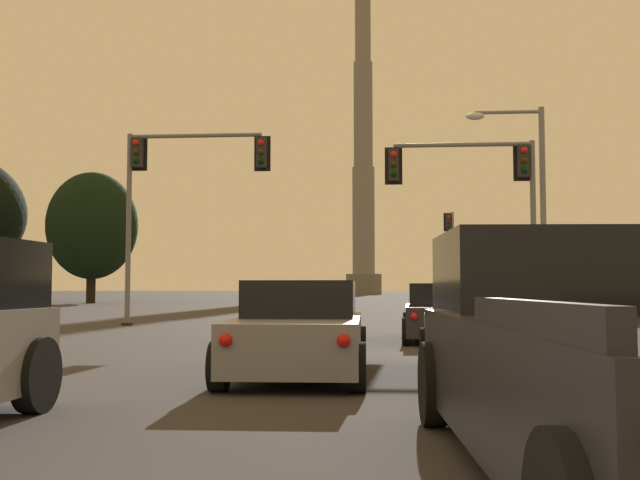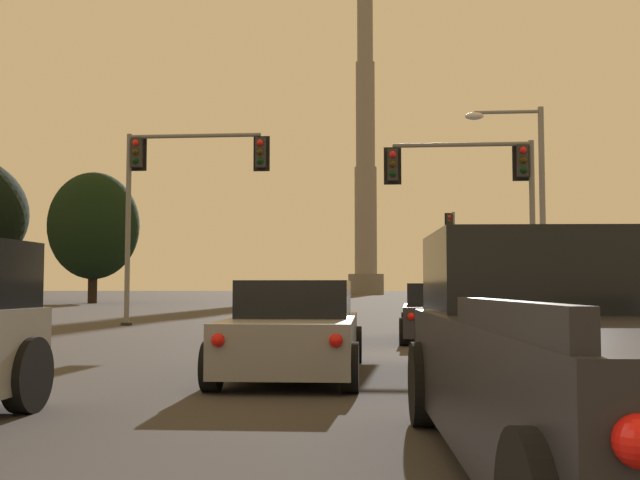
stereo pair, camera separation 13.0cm
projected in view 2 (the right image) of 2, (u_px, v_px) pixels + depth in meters
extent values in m
cube|color=#232328|center=(605.00, 388.00, 4.94)|extent=(2.26, 5.49, 0.88)
cube|color=black|center=(536.00, 272.00, 6.74)|extent=(1.93, 1.89, 0.72)
cube|color=#232328|center=(505.00, 317.00, 3.63)|extent=(0.22, 2.43, 0.16)
cylinder|color=black|center=(423.00, 384.00, 7.15)|extent=(0.26, 0.81, 0.80)
cylinder|color=black|center=(630.00, 385.00, 7.09)|extent=(0.26, 0.81, 0.80)
sphere|color=red|center=(640.00, 441.00, 2.27)|extent=(0.17, 0.17, 0.17)
cube|color=#4C4F54|center=(310.00, 320.00, 18.26)|extent=(1.79, 4.03, 0.72)
cube|color=black|center=(308.00, 294.00, 17.90)|extent=(1.59, 1.93, 0.55)
cylinder|color=black|center=(286.00, 326.00, 19.94)|extent=(0.23, 0.60, 0.60)
cylinder|color=black|center=(348.00, 326.00, 19.77)|extent=(0.23, 0.60, 0.60)
cylinder|color=black|center=(264.00, 333.00, 16.72)|extent=(0.23, 0.60, 0.60)
cylinder|color=black|center=(339.00, 334.00, 16.55)|extent=(0.23, 0.60, 0.60)
sphere|color=red|center=(268.00, 317.00, 16.33)|extent=(0.17, 0.17, 0.17)
sphere|color=red|center=(330.00, 317.00, 16.20)|extent=(0.17, 0.17, 0.17)
cube|color=#232328|center=(440.00, 319.00, 18.86)|extent=(1.97, 4.66, 0.70)
cube|color=black|center=(439.00, 294.00, 19.12)|extent=(1.70, 2.26, 0.55)
cylinder|color=black|center=(405.00, 324.00, 20.83)|extent=(0.24, 0.65, 0.64)
cylinder|color=black|center=(470.00, 324.00, 20.62)|extent=(0.24, 0.65, 0.64)
cylinder|color=black|center=(404.00, 332.00, 17.07)|extent=(0.24, 0.65, 0.64)
cylinder|color=black|center=(483.00, 332.00, 16.85)|extent=(0.24, 0.65, 0.64)
sphere|color=red|center=(411.00, 316.00, 16.65)|extent=(0.17, 0.17, 0.17)
sphere|color=red|center=(477.00, 317.00, 16.48)|extent=(0.17, 0.17, 0.17)
cube|color=gray|center=(490.00, 343.00, 10.77)|extent=(1.81, 4.60, 0.70)
cube|color=black|center=(488.00, 299.00, 11.04)|extent=(1.62, 2.20, 0.55)
cylinder|color=black|center=(422.00, 347.00, 12.72)|extent=(0.22, 0.64, 0.64)
cylinder|color=black|center=(527.00, 347.00, 12.57)|extent=(0.22, 0.64, 0.64)
cylinder|color=black|center=(439.00, 371.00, 8.94)|extent=(0.22, 0.64, 0.64)
cylinder|color=black|center=(590.00, 373.00, 8.79)|extent=(0.22, 0.64, 0.64)
sphere|color=red|center=(456.00, 344.00, 8.53)|extent=(0.17, 0.17, 0.17)
sphere|color=red|center=(585.00, 345.00, 8.41)|extent=(0.17, 0.17, 0.17)
cube|color=gray|center=(295.00, 340.00, 11.36)|extent=(1.89, 4.63, 0.70)
cube|color=black|center=(297.00, 299.00, 11.63)|extent=(1.66, 2.23, 0.55)
cylinder|color=black|center=(257.00, 344.00, 13.30)|extent=(0.23, 0.64, 0.64)
cylinder|color=black|center=(355.00, 344.00, 13.18)|extent=(0.23, 0.64, 0.64)
cylinder|color=black|center=(212.00, 366.00, 9.51)|extent=(0.23, 0.64, 0.64)
cylinder|color=black|center=(350.00, 367.00, 9.40)|extent=(0.23, 0.64, 0.64)
sphere|color=red|center=(218.00, 340.00, 9.11)|extent=(0.17, 0.17, 0.17)
sphere|color=red|center=(336.00, 341.00, 9.01)|extent=(0.17, 0.17, 0.17)
cylinder|color=black|center=(28.00, 375.00, 7.90)|extent=(0.22, 0.80, 0.80)
cylinder|color=slate|center=(454.00, 260.00, 50.22)|extent=(0.18, 0.18, 6.42)
cylinder|color=black|center=(455.00, 307.00, 50.02)|extent=(0.40, 0.40, 0.10)
cube|color=#282828|center=(449.00, 222.00, 50.41)|extent=(0.34, 0.34, 1.04)
cube|color=black|center=(449.00, 222.00, 50.59)|extent=(0.58, 0.03, 1.25)
sphere|color=red|center=(449.00, 217.00, 50.24)|extent=(0.22, 0.22, 0.22)
sphere|color=#352604|center=(449.00, 222.00, 50.22)|extent=(0.22, 0.22, 0.22)
sphere|color=black|center=(450.00, 226.00, 50.20)|extent=(0.22, 0.22, 0.22)
cylinder|color=slate|center=(128.00, 229.00, 26.36)|extent=(0.18, 0.18, 6.77)
cylinder|color=black|center=(126.00, 324.00, 26.15)|extent=(0.40, 0.40, 0.10)
cube|color=#282828|center=(137.00, 153.00, 26.51)|extent=(0.34, 0.34, 1.04)
cube|color=black|center=(139.00, 154.00, 26.69)|extent=(0.58, 0.03, 1.25)
sphere|color=red|center=(136.00, 143.00, 26.34)|extent=(0.22, 0.22, 0.22)
sphere|color=#352604|center=(135.00, 152.00, 26.32)|extent=(0.22, 0.22, 0.22)
sphere|color=black|center=(135.00, 161.00, 26.30)|extent=(0.22, 0.22, 0.22)
cylinder|color=slate|center=(195.00, 136.00, 26.37)|extent=(4.72, 0.14, 0.14)
sphere|color=slate|center=(129.00, 137.00, 26.57)|extent=(0.18, 0.18, 0.18)
cube|color=#282828|center=(261.00, 153.00, 26.13)|extent=(0.34, 0.34, 1.04)
cube|color=black|center=(262.00, 154.00, 26.31)|extent=(0.58, 0.03, 1.25)
sphere|color=red|center=(260.00, 143.00, 25.96)|extent=(0.22, 0.22, 0.22)
sphere|color=#352604|center=(260.00, 152.00, 25.94)|extent=(0.22, 0.22, 0.22)
sphere|color=black|center=(260.00, 161.00, 25.92)|extent=(0.22, 0.22, 0.22)
cylinder|color=slate|center=(533.00, 234.00, 24.08)|extent=(0.18, 0.18, 6.09)
cylinder|color=black|center=(534.00, 327.00, 23.88)|extent=(0.40, 0.40, 0.10)
cube|color=#282828|center=(522.00, 161.00, 24.25)|extent=(0.34, 0.34, 1.04)
cube|color=black|center=(521.00, 162.00, 24.43)|extent=(0.58, 0.03, 1.25)
sphere|color=red|center=(523.00, 150.00, 24.08)|extent=(0.22, 0.22, 0.22)
sphere|color=#352604|center=(523.00, 160.00, 24.06)|extent=(0.22, 0.22, 0.22)
sphere|color=black|center=(524.00, 170.00, 24.04)|extent=(0.22, 0.22, 0.22)
cylinder|color=slate|center=(461.00, 145.00, 24.45)|extent=(4.48, 0.14, 0.14)
sphere|color=slate|center=(531.00, 144.00, 24.26)|extent=(0.18, 0.18, 0.18)
cube|color=#282828|center=(393.00, 165.00, 24.60)|extent=(0.34, 0.34, 1.04)
cube|color=black|center=(393.00, 166.00, 24.78)|extent=(0.58, 0.03, 1.25)
sphere|color=red|center=(393.00, 154.00, 24.43)|extent=(0.22, 0.22, 0.22)
sphere|color=#352604|center=(393.00, 164.00, 24.41)|extent=(0.22, 0.22, 0.22)
sphere|color=black|center=(393.00, 174.00, 24.39)|extent=(0.22, 0.22, 0.22)
cylinder|color=slate|center=(543.00, 216.00, 25.42)|extent=(0.20, 0.20, 7.51)
cylinder|color=slate|center=(507.00, 112.00, 25.74)|extent=(2.25, 0.12, 0.12)
sphere|color=slate|center=(541.00, 111.00, 25.65)|extent=(0.20, 0.20, 0.20)
ellipsoid|color=silver|center=(474.00, 116.00, 25.83)|extent=(0.64, 0.36, 0.26)
cylinder|color=slate|center=(366.00, 284.00, 139.79)|extent=(6.66, 6.66, 3.86)
cylinder|color=gray|center=(366.00, 220.00, 140.56)|extent=(4.16, 4.16, 20.18)
cylinder|color=gray|center=(365.00, 115.00, 141.84)|extent=(3.58, 3.58, 20.18)
cylinder|color=gray|center=(365.00, 11.00, 143.13)|extent=(3.00, 3.00, 20.18)
cylinder|color=black|center=(93.00, 285.00, 62.94)|extent=(0.77, 0.77, 3.16)
ellipsoid|color=black|center=(94.00, 226.00, 63.26)|extent=(7.65, 6.89, 9.07)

